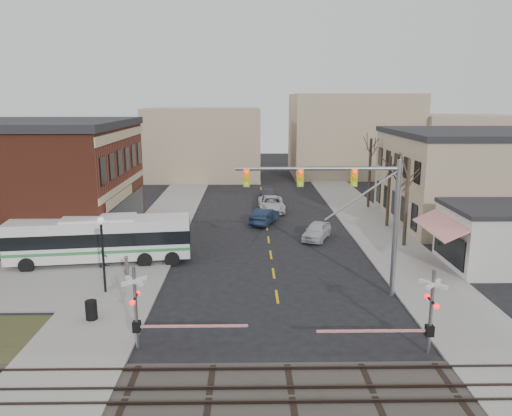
{
  "coord_description": "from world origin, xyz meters",
  "views": [
    {
      "loc": [
        -1.67,
        -25.24,
        11.29
      ],
      "look_at": [
        -1.09,
        10.25,
        3.5
      ],
      "focal_mm": 35.0,
      "sensor_mm": 36.0,
      "label": 1
    }
  ],
  "objects_px": {
    "pedestrian_far": "(105,254)",
    "traffic_signal_mast": "(351,200)",
    "car_a": "(317,231)",
    "car_c": "(271,204)",
    "street_lamp": "(102,239)",
    "rr_crossing_east": "(421,313)",
    "rr_crossing_west": "(145,309)",
    "trash_bin": "(91,310)",
    "car_b": "(265,216)",
    "pedestrian_near": "(127,267)",
    "transit_bus": "(100,239)",
    "car_d": "(269,195)"
  },
  "relations": [
    {
      "from": "street_lamp",
      "to": "car_b",
      "type": "distance_m",
      "value": 19.65
    },
    {
      "from": "rr_crossing_west",
      "to": "car_b",
      "type": "height_order",
      "value": "rr_crossing_west"
    },
    {
      "from": "rr_crossing_east",
      "to": "car_b",
      "type": "relative_size",
      "value": 1.28
    },
    {
      "from": "transit_bus",
      "to": "rr_crossing_west",
      "type": "height_order",
      "value": "rr_crossing_west"
    },
    {
      "from": "car_d",
      "to": "pedestrian_near",
      "type": "bearing_deg",
      "value": -112.87
    },
    {
      "from": "transit_bus",
      "to": "trash_bin",
      "type": "bearing_deg",
      "value": -77.0
    },
    {
      "from": "car_c",
      "to": "car_d",
      "type": "xyz_separation_m",
      "value": [
        -0.04,
        5.2,
        -0.09
      ]
    },
    {
      "from": "traffic_signal_mast",
      "to": "car_c",
      "type": "bearing_deg",
      "value": 98.68
    },
    {
      "from": "car_b",
      "to": "trash_bin",
      "type": "bearing_deg",
      "value": 85.77
    },
    {
      "from": "transit_bus",
      "to": "car_b",
      "type": "distance_m",
      "value": 16.23
    },
    {
      "from": "pedestrian_far",
      "to": "car_c",
      "type": "bearing_deg",
      "value": 5.03
    },
    {
      "from": "car_a",
      "to": "pedestrian_far",
      "type": "height_order",
      "value": "pedestrian_far"
    },
    {
      "from": "rr_crossing_east",
      "to": "pedestrian_near",
      "type": "relative_size",
      "value": 3.67
    },
    {
      "from": "street_lamp",
      "to": "car_c",
      "type": "bearing_deg",
      "value": 63.66
    },
    {
      "from": "car_b",
      "to": "car_c",
      "type": "bearing_deg",
      "value": -78.38
    },
    {
      "from": "pedestrian_far",
      "to": "transit_bus",
      "type": "bearing_deg",
      "value": 68.55
    },
    {
      "from": "trash_bin",
      "to": "car_b",
      "type": "height_order",
      "value": "car_b"
    },
    {
      "from": "car_a",
      "to": "car_c",
      "type": "xyz_separation_m",
      "value": [
        -3.23,
        10.4,
        0.05
      ]
    },
    {
      "from": "traffic_signal_mast",
      "to": "pedestrian_near",
      "type": "bearing_deg",
      "value": 168.74
    },
    {
      "from": "car_b",
      "to": "car_c",
      "type": "distance_m",
      "value": 5.27
    },
    {
      "from": "rr_crossing_west",
      "to": "pedestrian_far",
      "type": "distance_m",
      "value": 12.33
    },
    {
      "from": "transit_bus",
      "to": "rr_crossing_east",
      "type": "relative_size",
      "value": 2.24
    },
    {
      "from": "rr_crossing_west",
      "to": "trash_bin",
      "type": "relative_size",
      "value": 5.59
    },
    {
      "from": "rr_crossing_east",
      "to": "car_c",
      "type": "xyz_separation_m",
      "value": [
        -5.33,
        29.24,
        -1.2
      ]
    },
    {
      "from": "rr_crossing_east",
      "to": "car_b",
      "type": "height_order",
      "value": "rr_crossing_east"
    },
    {
      "from": "car_b",
      "to": "pedestrian_near",
      "type": "bearing_deg",
      "value": 78.7
    },
    {
      "from": "rr_crossing_east",
      "to": "street_lamp",
      "type": "height_order",
      "value": "street_lamp"
    },
    {
      "from": "rr_crossing_east",
      "to": "street_lamp",
      "type": "distance_m",
      "value": 17.81
    },
    {
      "from": "car_a",
      "to": "car_b",
      "type": "height_order",
      "value": "car_b"
    },
    {
      "from": "car_d",
      "to": "pedestrian_far",
      "type": "bearing_deg",
      "value": -119.04
    },
    {
      "from": "car_d",
      "to": "pedestrian_near",
      "type": "height_order",
      "value": "pedestrian_near"
    },
    {
      "from": "car_a",
      "to": "car_c",
      "type": "distance_m",
      "value": 10.89
    },
    {
      "from": "rr_crossing_west",
      "to": "street_lamp",
      "type": "distance_m",
      "value": 7.81
    },
    {
      "from": "car_d",
      "to": "pedestrian_far",
      "type": "distance_m",
      "value": 25.59
    },
    {
      "from": "car_c",
      "to": "pedestrian_far",
      "type": "xyz_separation_m",
      "value": [
        -12.07,
        -17.38,
        0.23
      ]
    },
    {
      "from": "pedestrian_far",
      "to": "traffic_signal_mast",
      "type": "bearing_deg",
      "value": -68.19
    },
    {
      "from": "car_d",
      "to": "street_lamp",
      "type": "bearing_deg",
      "value": -112.73
    },
    {
      "from": "rr_crossing_west",
      "to": "traffic_signal_mast",
      "type": "bearing_deg",
      "value": 30.56
    },
    {
      "from": "rr_crossing_west",
      "to": "car_d",
      "type": "xyz_separation_m",
      "value": [
        7.04,
        33.82,
        -1.29
      ]
    },
    {
      "from": "traffic_signal_mast",
      "to": "rr_crossing_east",
      "type": "height_order",
      "value": "traffic_signal_mast"
    },
    {
      "from": "transit_bus",
      "to": "car_b",
      "type": "height_order",
      "value": "transit_bus"
    },
    {
      "from": "transit_bus",
      "to": "car_b",
      "type": "xyz_separation_m",
      "value": [
        11.82,
        11.08,
        -1.07
      ]
    },
    {
      "from": "rr_crossing_east",
      "to": "car_a",
      "type": "distance_m",
      "value": 19.0
    },
    {
      "from": "trash_bin",
      "to": "car_b",
      "type": "bearing_deg",
      "value": 64.76
    },
    {
      "from": "trash_bin",
      "to": "car_d",
      "type": "height_order",
      "value": "car_d"
    },
    {
      "from": "traffic_signal_mast",
      "to": "trash_bin",
      "type": "height_order",
      "value": "traffic_signal_mast"
    },
    {
      "from": "traffic_signal_mast",
      "to": "car_b",
      "type": "height_order",
      "value": "traffic_signal_mast"
    },
    {
      "from": "car_a",
      "to": "car_c",
      "type": "bearing_deg",
      "value": 130.2
    },
    {
      "from": "rr_crossing_east",
      "to": "pedestrian_far",
      "type": "xyz_separation_m",
      "value": [
        -17.4,
        11.86,
        -0.98
      ]
    },
    {
      "from": "car_d",
      "to": "pedestrian_far",
      "type": "relative_size",
      "value": 2.68
    }
  ]
}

